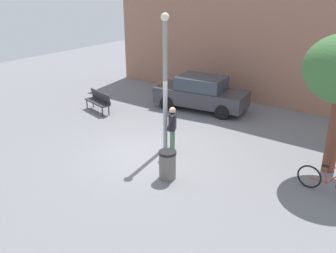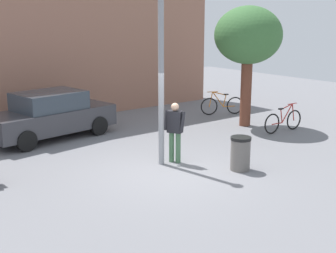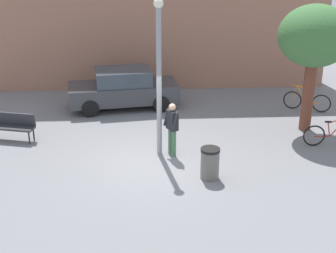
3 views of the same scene
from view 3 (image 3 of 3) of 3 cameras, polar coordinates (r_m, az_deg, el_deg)
The scene contains 10 objects.
ground_plane at distance 14.00m, azimuth -1.98°, elevation -4.49°, with size 36.00×36.00×0.00m, color slate.
building_facade at distance 21.16m, azimuth -2.61°, elevation 14.49°, with size 15.69×2.00×7.03m, color #9E6B56.
lamppost at distance 13.70m, azimuth -1.11°, elevation 6.68°, with size 0.28×0.28×4.70m.
person_by_lamppost at distance 14.14m, azimuth 0.50°, elevation 0.09°, with size 0.47×0.63×1.67m.
park_bench at distance 16.26m, azimuth -18.54°, elevation 0.29°, with size 1.67×0.85×0.92m.
plaza_tree at distance 16.26m, azimuth 17.42°, elevation 10.26°, with size 2.40×2.40×4.30m.
bicycle_red at distance 15.88m, azimuth 19.28°, elevation -0.97°, with size 1.81×0.16×0.97m.
bicycle_orange at distance 18.94m, azimuth 16.51°, elevation 3.00°, with size 1.64×0.85×0.97m.
parked_car_charcoal at distance 18.47m, azimuth -5.46°, elevation 4.62°, with size 4.40×2.29×1.55m.
trash_bin at distance 13.01m, azimuth 5.12°, elevation -4.47°, with size 0.54×0.54×0.90m.
Camera 3 is at (-0.19, -12.55, 6.18)m, focal length 50.09 mm.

